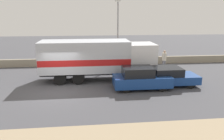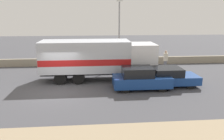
{
  "view_description": "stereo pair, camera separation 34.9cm",
  "coord_description": "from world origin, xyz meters",
  "px_view_note": "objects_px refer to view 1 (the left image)",
  "views": [
    {
      "loc": [
        1.99,
        -14.13,
        5.07
      ],
      "look_at": [
        3.68,
        1.36,
        1.08
      ],
      "focal_mm": 35.0,
      "sensor_mm": 36.0,
      "label": 1
    },
    {
      "loc": [
        2.34,
        -14.16,
        5.07
      ],
      "look_at": [
        3.68,
        1.36,
        1.08
      ],
      "focal_mm": 35.0,
      "sensor_mm": 36.0,
      "label": 2
    }
  ],
  "objects_px": {
    "box_truck": "(96,58)",
    "pedestrian": "(164,60)",
    "car_sedan_second": "(169,76)",
    "street_lamp": "(118,28)",
    "car_hatchback": "(141,78)"
  },
  "relations": [
    {
      "from": "box_truck",
      "to": "pedestrian",
      "type": "relative_size",
      "value": 4.87
    },
    {
      "from": "box_truck",
      "to": "car_sedan_second",
      "type": "relative_size",
      "value": 2.29
    },
    {
      "from": "box_truck",
      "to": "car_sedan_second",
      "type": "xyz_separation_m",
      "value": [
        5.23,
        -2.0,
        -1.09
      ]
    },
    {
      "from": "box_truck",
      "to": "pedestrian",
      "type": "distance_m",
      "value": 7.06
    },
    {
      "from": "car_hatchback",
      "to": "pedestrian",
      "type": "bearing_deg",
      "value": 56.15
    },
    {
      "from": "car_hatchback",
      "to": "pedestrian",
      "type": "xyz_separation_m",
      "value": [
        3.49,
        5.2,
        0.19
      ]
    },
    {
      "from": "street_lamp",
      "to": "pedestrian",
      "type": "relative_size",
      "value": 3.57
    },
    {
      "from": "car_hatchback",
      "to": "car_sedan_second",
      "type": "relative_size",
      "value": 1.03
    },
    {
      "from": "car_hatchback",
      "to": "car_sedan_second",
      "type": "xyz_separation_m",
      "value": [
        2.24,
        0.5,
        -0.07
      ]
    },
    {
      "from": "box_truck",
      "to": "car_hatchback",
      "type": "height_order",
      "value": "box_truck"
    },
    {
      "from": "street_lamp",
      "to": "car_hatchback",
      "type": "relative_size",
      "value": 1.63
    },
    {
      "from": "car_sedan_second",
      "to": "pedestrian",
      "type": "height_order",
      "value": "pedestrian"
    },
    {
      "from": "box_truck",
      "to": "pedestrian",
      "type": "height_order",
      "value": "box_truck"
    },
    {
      "from": "car_sedan_second",
      "to": "street_lamp",
      "type": "bearing_deg",
      "value": 113.43
    },
    {
      "from": "street_lamp",
      "to": "car_hatchback",
      "type": "distance_m",
      "value": 7.83
    }
  ]
}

